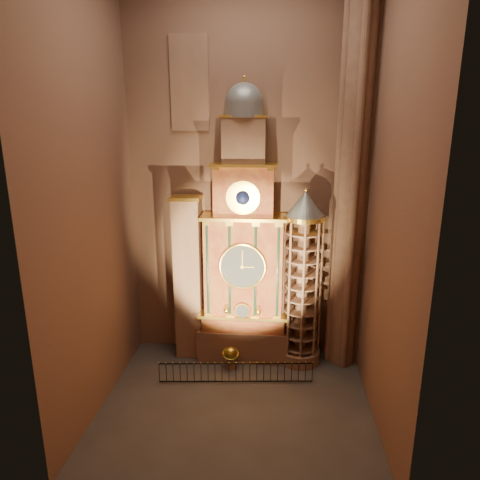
# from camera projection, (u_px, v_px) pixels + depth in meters

# --- Properties ---
(floor) EXTENTS (14.00, 14.00, 0.00)m
(floor) POSITION_uv_depth(u_px,v_px,m) (236.00, 404.00, 22.49)
(floor) COLOR #383330
(floor) RESTS_ON ground
(wall_back) EXTENTS (22.00, 0.00, 22.00)m
(wall_back) POSITION_uv_depth(u_px,v_px,m) (245.00, 181.00, 25.42)
(wall_back) COLOR brown
(wall_back) RESTS_ON floor
(wall_left) EXTENTS (0.00, 22.00, 22.00)m
(wall_left) POSITION_uv_depth(u_px,v_px,m) (89.00, 195.00, 20.25)
(wall_left) COLOR brown
(wall_left) RESTS_ON floor
(wall_right) EXTENTS (0.00, 22.00, 22.00)m
(wall_right) POSITION_uv_depth(u_px,v_px,m) (391.00, 199.00, 19.04)
(wall_right) COLOR brown
(wall_right) RESTS_ON floor
(astronomical_clock) EXTENTS (5.60, 2.41, 16.70)m
(astronomical_clock) POSITION_uv_depth(u_px,v_px,m) (244.00, 255.00, 25.54)
(astronomical_clock) COLOR #8C634C
(astronomical_clock) RESTS_ON floor
(portrait_tower) EXTENTS (1.80, 1.60, 10.20)m
(portrait_tower) POSITION_uv_depth(u_px,v_px,m) (189.00, 278.00, 26.24)
(portrait_tower) COLOR #8C634C
(portrait_tower) RESTS_ON floor
(stair_turret) EXTENTS (2.50, 2.50, 10.80)m
(stair_turret) POSITION_uv_depth(u_px,v_px,m) (302.00, 281.00, 25.35)
(stair_turret) COLOR #8C634C
(stair_turret) RESTS_ON floor
(gothic_pier) EXTENTS (2.04, 2.04, 22.00)m
(gothic_pier) POSITION_uv_depth(u_px,v_px,m) (353.00, 184.00, 23.93)
(gothic_pier) COLOR #8C634C
(gothic_pier) RESTS_ON floor
(stained_glass_window) EXTENTS (2.20, 0.14, 5.20)m
(stained_glass_window) POSITION_uv_depth(u_px,v_px,m) (189.00, 83.00, 24.19)
(stained_glass_window) COLOR navy
(stained_glass_window) RESTS_ON wall_back
(celestial_globe) EXTENTS (1.14, 1.10, 1.40)m
(celestial_globe) POSITION_uv_depth(u_px,v_px,m) (231.00, 356.00, 25.59)
(celestial_globe) COLOR #8C634C
(celestial_globe) RESTS_ON floor
(iron_railing) EXTENTS (8.64, 0.87, 1.20)m
(iron_railing) POSITION_uv_depth(u_px,v_px,m) (236.00, 373.00, 24.18)
(iron_railing) COLOR black
(iron_railing) RESTS_ON floor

